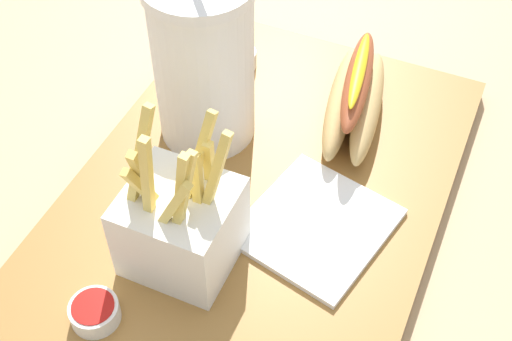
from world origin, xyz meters
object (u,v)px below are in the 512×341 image
object	(u,v)px
ketchup_cup_1	(239,57)
napkin_stack	(316,225)
fries_basket	(181,224)
ketchup_cup_2	(94,311)
soda_cup	(204,61)
hot_dog_1	(355,98)

from	to	relation	value
ketchup_cup_1	napkin_stack	xyz separation A→B (m)	(-0.17, -0.15, -0.01)
fries_basket	ketchup_cup_2	xyz separation A→B (m)	(-0.08, 0.04, -0.03)
soda_cup	napkin_stack	world-z (taller)	soda_cup
hot_dog_1	napkin_stack	world-z (taller)	hot_dog_1
fries_basket	hot_dog_1	xyz separation A→B (m)	(0.21, -0.08, -0.02)
hot_dog_1	fries_basket	bearing A→B (deg)	160.20
ketchup_cup_1	fries_basket	bearing A→B (deg)	-165.84
fries_basket	ketchup_cup_1	bearing A→B (deg)	14.16
soda_cup	napkin_stack	xyz separation A→B (m)	(-0.07, -0.14, -0.08)
hot_dog_1	ketchup_cup_2	bearing A→B (deg)	159.12
soda_cup	hot_dog_1	xyz separation A→B (m)	(0.07, -0.13, -0.06)
napkin_stack	fries_basket	bearing A→B (deg)	128.32
fries_basket	ketchup_cup_1	xyz separation A→B (m)	(0.24, 0.06, -0.03)
napkin_stack	ketchup_cup_1	bearing A→B (deg)	41.74
fries_basket	ketchup_cup_2	size ratio (longest dim) A/B	4.02
soda_cup	napkin_stack	distance (m)	0.18
ketchup_cup_1	ketchup_cup_2	size ratio (longest dim) A/B	0.97
hot_dog_1	ketchup_cup_2	size ratio (longest dim) A/B	4.24
hot_dog_1	ketchup_cup_1	distance (m)	0.14
hot_dog_1	ketchup_cup_2	world-z (taller)	hot_dog_1
ketchup_cup_2	napkin_stack	world-z (taller)	ketchup_cup_2
hot_dog_1	ketchup_cup_1	size ratio (longest dim) A/B	4.37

